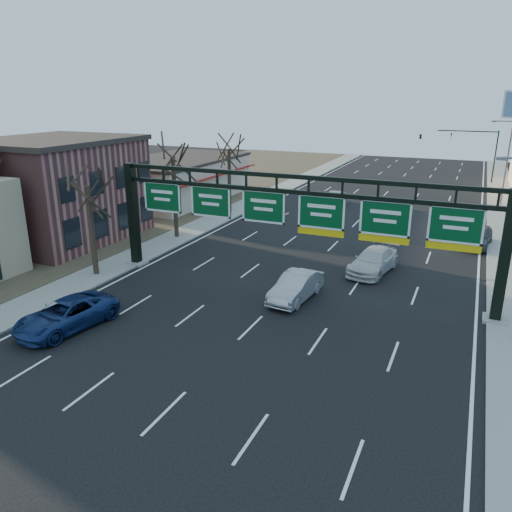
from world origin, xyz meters
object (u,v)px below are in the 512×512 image
at_px(sign_gantry, 294,217).
at_px(car_silver_sedan, 296,287).
at_px(car_blue_suv, 66,315).
at_px(car_white_wagon, 373,261).

bearing_deg(sign_gantry, car_silver_sedan, -63.92).
xyz_separation_m(car_blue_suv, car_silver_sedan, (9.60, 8.46, 0.02)).
xyz_separation_m(car_silver_sedan, car_white_wagon, (3.24, 6.65, -0.00)).
relative_size(sign_gantry, car_blue_suv, 4.45).
relative_size(sign_gantry, car_silver_sedan, 5.14).
height_order(sign_gantry, car_silver_sedan, sign_gantry).
xyz_separation_m(sign_gantry, car_white_wagon, (3.96, 5.19, -3.84)).
bearing_deg(car_silver_sedan, sign_gantry, 121.89).
height_order(car_blue_suv, car_silver_sedan, car_silver_sedan).
bearing_deg(car_blue_suv, car_white_wagon, 58.90).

